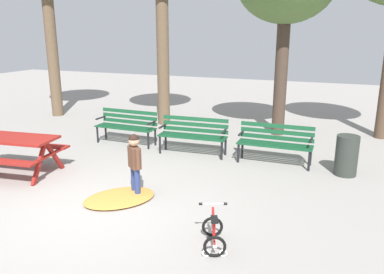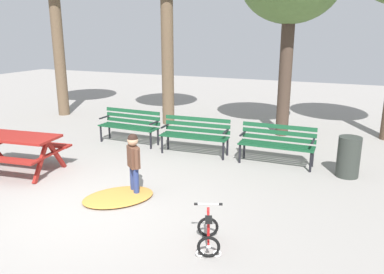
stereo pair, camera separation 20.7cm
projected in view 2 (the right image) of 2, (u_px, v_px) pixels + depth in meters
name	position (u px, v px, depth m)	size (l,w,h in m)	color
ground	(85.00, 209.00, 6.34)	(36.00, 36.00, 0.00)	gray
picnic_table	(14.00, 144.00, 7.88)	(1.95, 1.55, 0.79)	maroon
park_bench_far_left	(130.00, 123.00, 9.94)	(1.61, 0.50, 0.85)	#144728
park_bench_left	(195.00, 133.00, 9.07)	(1.62, 0.55, 0.85)	#144728
park_bench_right	(277.00, 141.00, 8.36)	(1.60, 0.47, 0.85)	#144728
child_standing	(134.00, 159.00, 6.74)	(0.34, 0.30, 1.11)	navy
kids_bicycle	(208.00, 233.00, 5.18)	(0.52, 0.63, 0.54)	black
leaf_pile	(118.00, 197.00, 6.72)	(1.24, 0.87, 0.07)	#C68438
trash_bin	(349.00, 157.00, 7.65)	(0.44, 0.44, 0.81)	#2D332D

